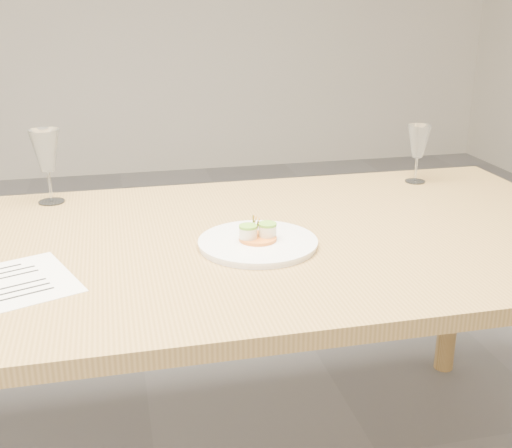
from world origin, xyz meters
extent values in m
cube|color=#AC874B|center=(0.00, 0.00, 0.73)|extent=(2.40, 1.00, 0.04)
cylinder|color=#AC874B|center=(1.10, 0.40, 0.35)|extent=(0.07, 0.07, 0.71)
cylinder|color=white|center=(0.27, -0.07, 0.76)|extent=(0.29, 0.29, 0.01)
cylinder|color=white|center=(0.27, -0.07, 0.76)|extent=(0.29, 0.29, 0.01)
cylinder|color=orange|center=(0.27, -0.07, 0.77)|extent=(0.09, 0.09, 0.01)
cylinder|color=beige|center=(0.25, -0.07, 0.79)|extent=(0.04, 0.04, 0.03)
cylinder|color=beige|center=(0.30, -0.07, 0.79)|extent=(0.04, 0.04, 0.03)
cylinder|color=#78B432|center=(0.25, -0.07, 0.80)|extent=(0.04, 0.04, 0.01)
cylinder|color=#78B432|center=(0.30, -0.07, 0.80)|extent=(0.04, 0.04, 0.01)
cylinder|color=#D3CC70|center=(0.33, -0.12, 0.76)|extent=(0.04, 0.04, 0.00)
cube|color=white|center=(-0.26, -0.15, 0.75)|extent=(0.28, 0.31, 0.00)
cube|color=black|center=(-0.31, -0.08, 0.75)|extent=(0.08, 0.04, 0.00)
cube|color=black|center=(-0.30, -0.10, 0.75)|extent=(0.12, 0.05, 0.00)
cube|color=black|center=(-0.29, -0.13, 0.75)|extent=(0.12, 0.05, 0.00)
cube|color=black|center=(-0.27, -0.18, 0.75)|extent=(0.12, 0.05, 0.00)
cube|color=black|center=(-0.26, -0.20, 0.75)|extent=(0.12, 0.05, 0.00)
cube|color=black|center=(-0.25, -0.23, 0.75)|extent=(0.12, 0.05, 0.00)
cylinder|color=white|center=(-0.24, 0.40, 0.75)|extent=(0.08, 0.08, 0.00)
cylinder|color=white|center=(-0.24, 0.40, 0.80)|extent=(0.01, 0.01, 0.09)
cone|color=white|center=(-0.24, 0.40, 0.91)|extent=(0.09, 0.09, 0.12)
cylinder|color=white|center=(0.90, 0.36, 0.75)|extent=(0.07, 0.07, 0.00)
cylinder|color=white|center=(0.90, 0.36, 0.79)|extent=(0.01, 0.01, 0.08)
cone|color=white|center=(0.90, 0.36, 0.88)|extent=(0.07, 0.07, 0.10)
camera|label=1|loc=(-0.06, -1.48, 1.33)|focal=45.00mm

